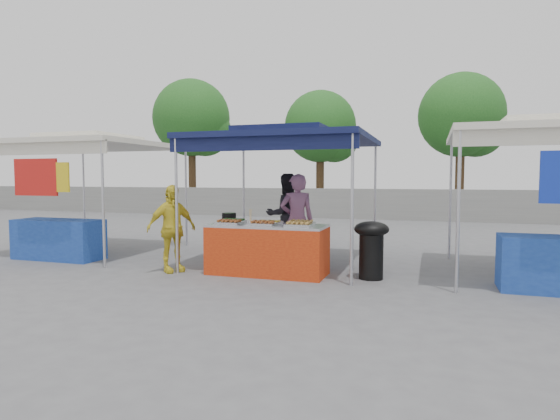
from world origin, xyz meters
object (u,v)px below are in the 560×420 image
(vendor_table, at_px, (267,249))
(vendor_woman, at_px, (297,220))
(wok_burner, at_px, (371,245))
(helper_man, at_px, (286,215))
(customer_person, at_px, (172,228))
(cooking_pot, at_px, (229,217))

(vendor_table, height_order, vendor_woman, vendor_woman)
(wok_burner, height_order, helper_man, helper_man)
(customer_person, bearing_deg, vendor_woman, -24.14)
(cooking_pot, xyz_separation_m, vendor_woman, (1.14, 0.51, -0.07))
(vendor_table, bearing_deg, wok_burner, 5.73)
(vendor_table, relative_size, vendor_woman, 1.17)
(wok_burner, bearing_deg, customer_person, -175.38)
(vendor_table, height_order, cooking_pot, cooking_pot)
(customer_person, bearing_deg, helper_man, 1.15)
(wok_burner, relative_size, vendor_woman, 0.55)
(vendor_woman, bearing_deg, vendor_table, 48.27)
(cooking_pot, bearing_deg, vendor_table, -21.98)
(wok_burner, xyz_separation_m, customer_person, (-3.38, -0.50, 0.20))
(vendor_woman, bearing_deg, wok_burner, 131.12)
(helper_man, bearing_deg, cooking_pot, 33.99)
(vendor_table, height_order, customer_person, customer_person)
(wok_burner, bearing_deg, helper_man, 136.16)
(cooking_pot, bearing_deg, helper_man, 67.15)
(vendor_table, relative_size, cooking_pot, 7.76)
(cooking_pot, distance_m, helper_man, 1.61)
(helper_man, bearing_deg, customer_person, 23.49)
(vendor_woman, bearing_deg, customer_person, 7.71)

